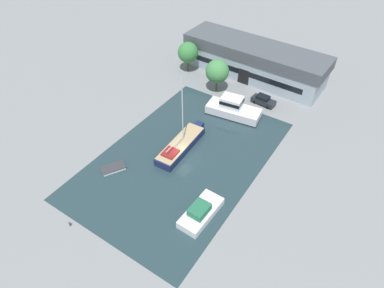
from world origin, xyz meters
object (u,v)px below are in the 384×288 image
Objects in this scene: motor_cruiser at (233,109)px; cabin_boat at (201,212)px; quay_tree_by_water at (188,52)px; parked_car at (263,100)px; warehouse_building at (254,60)px; sailboat_moored at (181,145)px; quay_tree_near_building at (217,71)px; small_dinghy at (113,168)px.

motor_cruiser reaches higher than cabin_boat.
quay_tree_by_water reaches higher than parked_car.
quay_tree_by_water is at bearing 52.94° from motor_cruiser.
sailboat_moored reaches higher than warehouse_building.
warehouse_building is 13.59m from quay_tree_by_water.
quay_tree_near_building reaches higher than cabin_boat.
sailboat_moored is 1.98× the size of cabin_boat.
parked_car is 19.31m from sailboat_moored.
quay_tree_near_building is 9.50m from quay_tree_by_water.
warehouse_building is at bearing 107.54° from cabin_boat.
parked_car is 6.90m from motor_cruiser.
cabin_boat is at bearing -63.43° from quay_tree_near_building.
parked_car is 28.12m from cabin_boat.
quay_tree_by_water is 0.46× the size of sailboat_moored.
sailboat_moored reaches higher than quay_tree_near_building.
warehouse_building is at bearing -67.80° from small_dinghy.
parked_car is (18.51, -2.53, -3.32)m from quay_tree_by_water.
quay_tree_by_water reaches higher than small_dinghy.
sailboat_moored reaches higher than motor_cruiser.
parked_car is at bearing 4.69° from quay_tree_near_building.
motor_cruiser is at bearing -75.82° from warehouse_building.
warehouse_building is 4.29× the size of cabin_boat.
small_dinghy is (-5.81, -9.47, -0.49)m from sailboat_moored.
cabin_boat is (9.64, -9.40, 0.05)m from sailboat_moored.
small_dinghy is at bearing -124.20° from sailboat_moored.
parked_car is 0.33× the size of sailboat_moored.
warehouse_building reaches higher than quay_tree_near_building.
motor_cruiser is at bearing -80.80° from small_dinghy.
motor_cruiser reaches higher than parked_car.
sailboat_moored is 12.58m from motor_cruiser.
quay_tree_by_water is 0.63× the size of motor_cruiser.
quay_tree_by_water is 24.81m from sailboat_moored.
cabin_boat is (15.45, 0.07, 0.54)m from small_dinghy.
warehouse_building is 4.60× the size of quay_tree_near_building.
sailboat_moored is (0.57, -26.86, -2.66)m from warehouse_building.
motor_cruiser is (2.64, 12.29, 0.59)m from sailboat_moored.
motor_cruiser is 22.80m from cabin_boat.
warehouse_building is 6.50× the size of parked_car.
quay_tree_near_building is at bearing 99.75° from sailboat_moored.
cabin_boat is (13.53, -27.06, -3.41)m from quay_tree_near_building.
small_dinghy is at bearing -17.78° from parked_car.
small_dinghy is 0.57× the size of cabin_boat.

